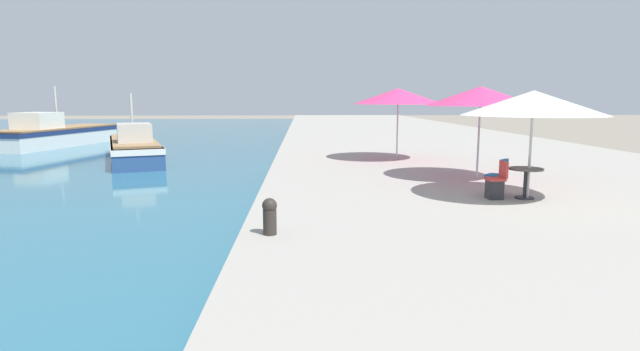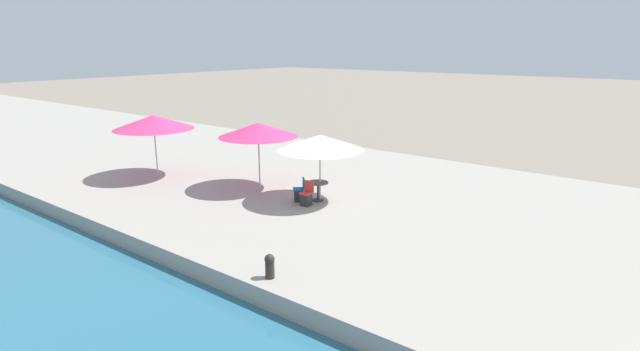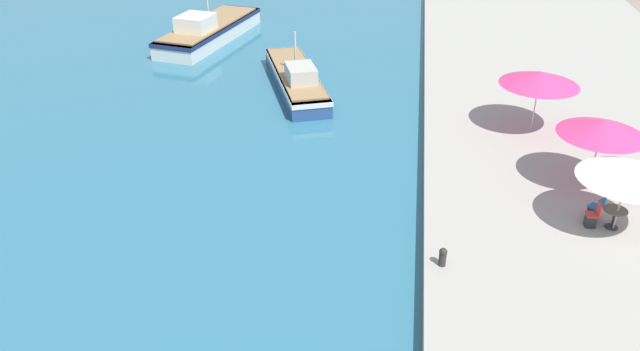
% 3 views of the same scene
% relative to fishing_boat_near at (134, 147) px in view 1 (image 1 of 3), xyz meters
% --- Properties ---
extents(quay_promenade, '(16.00, 90.00, 0.59)m').
position_rel_fishing_boat_near_xyz_m(quay_promenade, '(15.04, 7.43, -0.39)').
color(quay_promenade, '#A39E93').
rests_on(quay_promenade, ground_plane).
extents(fishing_boat_near, '(5.23, 9.30, 3.21)m').
position_rel_fishing_boat_near_xyz_m(fishing_boat_near, '(0.00, 0.00, 0.00)').
color(fishing_boat_near, navy).
rests_on(fishing_boat_near, water_basin).
extents(fishing_boat_mid, '(4.84, 10.62, 3.77)m').
position_rel_fishing_boat_near_xyz_m(fishing_boat_mid, '(-7.49, 7.97, 0.11)').
color(fishing_boat_mid, silver).
rests_on(fishing_boat_mid, water_basin).
extents(cafe_umbrella_pink, '(3.30, 3.30, 2.57)m').
position_rel_fishing_boat_near_xyz_m(cafe_umbrella_pink, '(13.57, -12.77, 2.19)').
color(cafe_umbrella_pink, '#B7B7B7').
rests_on(cafe_umbrella_pink, quay_promenade).
extents(cafe_umbrella_white, '(3.25, 3.25, 2.75)m').
position_rel_fishing_boat_near_xyz_m(cafe_umbrella_white, '(13.40, -9.72, 2.37)').
color(cafe_umbrella_white, '#B7B7B7').
rests_on(cafe_umbrella_white, quay_promenade).
extents(cafe_umbrella_striped, '(3.52, 3.52, 2.80)m').
position_rel_fishing_boat_near_xyz_m(cafe_umbrella_striped, '(11.92, -4.72, 2.40)').
color(cafe_umbrella_striped, '#B7B7B7').
rests_on(cafe_umbrella_striped, quay_promenade).
extents(cafe_table, '(0.80, 0.80, 0.74)m').
position_rel_fishing_boat_near_xyz_m(cafe_table, '(13.52, -12.70, 0.44)').
color(cafe_table, '#333338').
rests_on(cafe_table, quay_promenade).
extents(cafe_chair_left, '(0.44, 0.41, 0.91)m').
position_rel_fishing_boat_near_xyz_m(cafe_chair_left, '(12.80, -12.72, 0.23)').
color(cafe_chair_left, '#2D2D33').
rests_on(cafe_chair_left, quay_promenade).
extents(cafe_chair_right, '(0.59, 0.59, 0.91)m').
position_rel_fishing_boat_near_xyz_m(cafe_chair_right, '(13.02, -12.18, 0.23)').
color(cafe_chair_right, '#2D2D33').
rests_on(cafe_chair_right, quay_promenade).
extents(mooring_bollard, '(0.26, 0.26, 0.65)m').
position_rel_fishing_boat_near_xyz_m(mooring_bollard, '(7.60, -15.74, 0.26)').
color(mooring_bollard, '#2D2823').
rests_on(mooring_bollard, quay_promenade).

